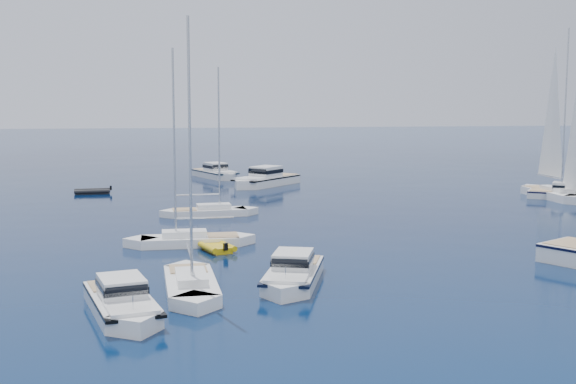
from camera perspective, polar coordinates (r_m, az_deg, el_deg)
ground at (r=34.29m, az=10.17°, el=-9.23°), size 400.00×400.00×0.00m
motor_cruiser_near at (r=34.84m, az=-12.31°, el=-9.02°), size 4.48×8.59×2.16m
motor_cruiser_left at (r=39.34m, az=0.34°, el=-6.96°), size 4.72×8.58×2.15m
motor_cruiser_far_r at (r=75.71m, az=20.31°, el=-0.53°), size 7.91×6.33×2.07m
motor_cruiser_distant at (r=81.80m, az=-1.76°, el=0.47°), size 9.22×9.68×2.69m
motor_cruiser_horizon at (r=90.05m, az=-5.43°, el=1.07°), size 6.03×9.09×2.30m
sailboat_fore at (r=38.28m, az=-7.31°, el=-7.42°), size 2.95×9.55×13.86m
sailboat_mid_l at (r=49.75m, az=-7.39°, el=-4.00°), size 9.01×2.61×13.14m
sailboat_centre at (r=61.74m, az=-5.92°, el=-1.78°), size 8.59×2.95×12.38m
sailboat_sails_r at (r=76.26m, az=19.44°, el=-0.43°), size 3.47×11.28×16.39m
tender_yellow at (r=48.16m, az=-5.55°, el=-4.35°), size 3.07×4.06×0.95m
tender_grey_far at (r=77.65m, az=-14.52°, el=-0.12°), size 3.83×2.39×0.95m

